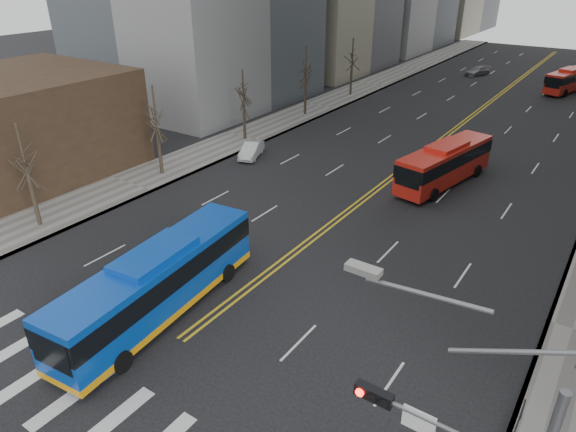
% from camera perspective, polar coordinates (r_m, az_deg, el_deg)
% --- Properties ---
extents(ground, '(220.00, 220.00, 0.00)m').
position_cam_1_polar(ground, '(23.25, -21.06, -19.39)').
color(ground, black).
extents(sidewalk_left, '(5.00, 130.00, 0.15)m').
position_cam_1_polar(sidewalk_left, '(63.45, 3.49, 12.11)').
color(sidewalk_left, slate).
rests_on(sidewalk_left, ground).
extents(crosswalk, '(26.70, 4.00, 0.01)m').
position_cam_1_polar(crosswalk, '(23.24, -21.07, -19.38)').
color(crosswalk, silver).
rests_on(crosswalk, ground).
extents(centerline, '(0.55, 100.00, 0.01)m').
position_cam_1_polar(centerline, '(66.50, 20.68, 11.09)').
color(centerline, gold).
rests_on(centerline, ground).
extents(storefront, '(14.00, 18.00, 8.00)m').
position_cam_1_polar(storefront, '(46.95, -29.19, 8.47)').
color(storefront, '#322319').
rests_on(storefront, ground).
extents(street_trees, '(35.20, 47.20, 7.60)m').
position_cam_1_polar(street_trees, '(49.03, 6.76, 13.37)').
color(street_trees, '#32271F').
rests_on(street_trees, ground).
extents(blue_bus, '(3.85, 12.66, 3.62)m').
position_cam_1_polar(blue_bus, '(26.18, -14.25, -7.03)').
color(blue_bus, '#0B3EAC').
rests_on(blue_bus, ground).
extents(red_bus_near, '(4.39, 10.79, 3.35)m').
position_cam_1_polar(red_bus_near, '(42.03, 17.05, 5.78)').
color(red_bus_near, red).
rests_on(red_bus_near, ground).
extents(red_bus_far, '(4.60, 10.02, 3.13)m').
position_cam_1_polar(red_bus_far, '(79.51, 28.74, 13.23)').
color(red_bus_far, red).
rests_on(red_bus_far, ground).
extents(car_white, '(2.69, 4.19, 1.30)m').
position_cam_1_polar(car_white, '(46.53, -4.09, 7.33)').
color(car_white, silver).
rests_on(car_white, ground).
extents(car_silver, '(3.36, 4.83, 1.30)m').
position_cam_1_polar(car_silver, '(86.24, 20.30, 14.89)').
color(car_silver, gray).
rests_on(car_silver, ground).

